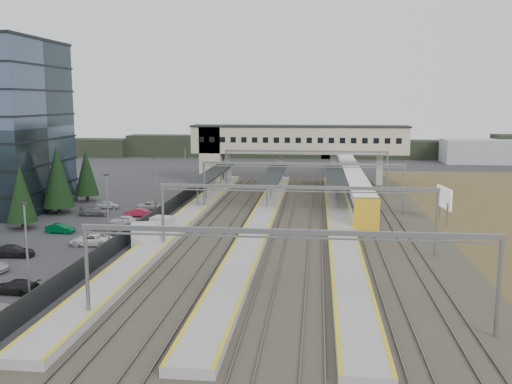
# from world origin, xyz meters

# --- Properties ---
(ground) EXTENTS (220.00, 220.00, 0.00)m
(ground) POSITION_xyz_m (0.00, 0.00, 0.00)
(ground) COLOR #2B2B2D
(ground) RESTS_ON ground
(conifer_row) EXTENTS (4.42, 49.82, 9.50)m
(conifer_row) POSITION_xyz_m (-22.00, -3.86, 4.84)
(conifer_row) COLOR black
(conifer_row) RESTS_ON ground
(car_park) EXTENTS (10.71, 44.57, 1.29)m
(car_park) POSITION_xyz_m (-13.33, -8.46, 0.61)
(car_park) COLOR #B6B5B9
(car_park) RESTS_ON ground
(lampposts) EXTENTS (0.50, 53.25, 8.07)m
(lampposts) POSITION_xyz_m (-8.00, 1.25, 4.34)
(lampposts) COLOR slate
(lampposts) RESTS_ON ground
(fence) EXTENTS (0.08, 90.00, 2.00)m
(fence) POSITION_xyz_m (-6.50, 5.00, 1.00)
(fence) COLOR #26282B
(fence) RESTS_ON ground
(relay_cabin_near) EXTENTS (3.67, 3.10, 2.63)m
(relay_cabin_near) POSITION_xyz_m (-4.24, -6.81, 1.31)
(relay_cabin_near) COLOR #9EA0A3
(relay_cabin_near) RESTS_ON ground
(relay_cabin_far) EXTENTS (2.80, 2.50, 2.21)m
(relay_cabin_far) POSITION_xyz_m (-3.99, -1.19, 1.11)
(relay_cabin_far) COLOR #9EA0A3
(relay_cabin_far) RESTS_ON ground
(rail_corridor) EXTENTS (34.00, 90.00, 0.92)m
(rail_corridor) POSITION_xyz_m (9.34, 5.00, 0.29)
(rail_corridor) COLOR #39342B
(rail_corridor) RESTS_ON ground
(canopies) EXTENTS (23.10, 30.00, 3.28)m
(canopies) POSITION_xyz_m (7.00, 27.00, 3.92)
(canopies) COLOR black
(canopies) RESTS_ON ground
(footbridge) EXTENTS (40.40, 6.40, 11.20)m
(footbridge) POSITION_xyz_m (7.70, 42.00, 7.93)
(footbridge) COLOR tan
(footbridge) RESTS_ON ground
(gantries) EXTENTS (28.40, 62.28, 7.17)m
(gantries) POSITION_xyz_m (12.00, 3.00, 6.00)
(gantries) COLOR slate
(gantries) RESTS_ON ground
(train) EXTENTS (3.10, 64.69, 3.90)m
(train) POSITION_xyz_m (20.00, 34.30, 2.22)
(train) COLOR white
(train) RESTS_ON ground
(billboard) EXTENTS (0.82, 5.50, 4.61)m
(billboard) POSITION_xyz_m (30.57, 10.10, 3.06)
(billboard) COLOR slate
(billboard) RESTS_ON ground
(treeline_far) EXTENTS (170.00, 19.00, 7.00)m
(treeline_far) POSITION_xyz_m (23.81, 92.28, 2.95)
(treeline_far) COLOR black
(treeline_far) RESTS_ON ground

